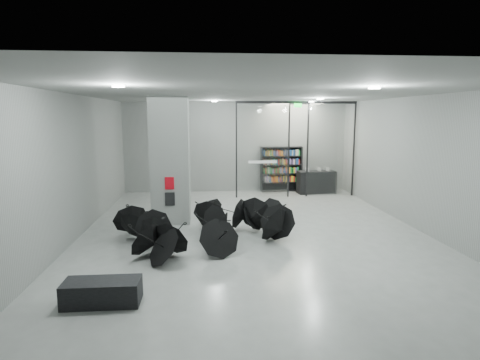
{
  "coord_description": "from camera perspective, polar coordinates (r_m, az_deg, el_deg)",
  "views": [
    {
      "loc": [
        -1.38,
        -10.84,
        3.43
      ],
      "look_at": [
        -0.3,
        1.5,
        1.4
      ],
      "focal_mm": 29.7,
      "sensor_mm": 36.0,
      "label": 1
    }
  ],
  "objects": [
    {
      "name": "fire_cabinet",
      "position": [
        12.44,
        -10.1,
        -0.46
      ],
      "size": [
        0.28,
        0.04,
        0.38
      ],
      "primitive_type": "cube",
      "color": "#A50A07",
      "rests_on": "column"
    },
    {
      "name": "bench",
      "position": [
        7.97,
        -19.2,
        -14.97
      ],
      "size": [
        1.38,
        0.6,
        0.44
      ],
      "primitive_type": "cube",
      "rotation": [
        0.0,
        0.0,
        -0.01
      ],
      "color": "black",
      "rests_on": "ground"
    },
    {
      "name": "shop_counter",
      "position": [
        17.91,
        10.9,
        -0.29
      ],
      "size": [
        1.7,
        0.79,
        0.99
      ],
      "primitive_type": "cube",
      "rotation": [
        0.0,
        0.0,
        0.08
      ],
      "color": "black",
      "rests_on": "ground"
    },
    {
      "name": "column",
      "position": [
        12.97,
        -9.94,
        2.84
      ],
      "size": [
        1.2,
        1.2,
        4.0
      ],
      "primitive_type": "cube",
      "color": "slate",
      "rests_on": "ground"
    },
    {
      "name": "info_panel",
      "position": [
        12.54,
        -10.03,
        -2.71
      ],
      "size": [
        0.3,
        0.03,
        0.42
      ],
      "primitive_type": "cube",
      "color": "black",
      "rests_on": "column"
    },
    {
      "name": "glass_partition",
      "position": [
        16.81,
        8.01,
        4.96
      ],
      "size": [
        5.06,
        0.08,
        4.0
      ],
      "color": "silver",
      "rests_on": "ground"
    },
    {
      "name": "bookshelf",
      "position": [
        18.08,
        5.95,
        1.58
      ],
      "size": [
        1.87,
        0.51,
        2.03
      ],
      "primitive_type": null,
      "rotation": [
        0.0,
        0.0,
        0.08
      ],
      "color": "black",
      "rests_on": "ground"
    },
    {
      "name": "exit_sign",
      "position": [
        16.58,
        8.32,
        10.56
      ],
      "size": [
        0.3,
        0.06,
        0.15
      ],
      "primitive_type": "cube",
      "color": "#0CE533",
      "rests_on": "room"
    },
    {
      "name": "umbrella_cluster",
      "position": [
        11.02,
        -4.36,
        -7.19
      ],
      "size": [
        5.54,
        4.7,
        1.3
      ],
      "color": "black",
      "rests_on": "ground"
    },
    {
      "name": "room",
      "position": [
        10.94,
        2.26,
        6.23
      ],
      "size": [
        14.0,
        14.02,
        4.01
      ],
      "color": "gray",
      "rests_on": "ground"
    }
  ]
}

